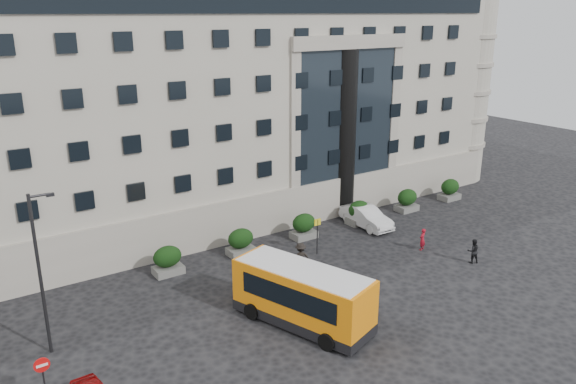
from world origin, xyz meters
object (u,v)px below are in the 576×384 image
object	(u,v)px
hedge_b	(241,242)
pedestrian_a	(422,239)
hedge_f	(450,189)
street_lamp	(41,269)
hedge_c	(304,226)
hedge_d	(359,212)
no_entry_sign	(43,372)
hedge_e	(407,200)
pedestrian_c	(301,258)
minibus	(303,294)
pedestrian_b	(473,251)
hedge_a	(168,260)
bus_stop_sign	(317,230)
white_taxi	(366,217)

from	to	relation	value
hedge_b	pedestrian_a	bearing A→B (deg)	-30.37
hedge_f	street_lamp	distance (m)	34.45
hedge_c	hedge_d	distance (m)	5.20
street_lamp	no_entry_sign	xyz separation A→B (m)	(-1.06, -4.04, -2.72)
hedge_e	pedestrian_a	distance (m)	7.96
hedge_e	hedge_f	bearing A→B (deg)	0.00
no_entry_sign	pedestrian_c	world-z (taller)	no_entry_sign
pedestrian_a	pedestrian_c	bearing A→B (deg)	-30.85
no_entry_sign	minibus	world-z (taller)	minibus
hedge_b	hedge_f	world-z (taller)	same
hedge_f	no_entry_sign	distance (m)	36.11
hedge_f	pedestrian_c	world-z (taller)	pedestrian_c
pedestrian_a	pedestrian_b	distance (m)	3.50
pedestrian_c	hedge_d	bearing A→B (deg)	-138.04
hedge_a	no_entry_sign	xyz separation A→B (m)	(-9.00, -8.84, 0.72)
hedge_f	pedestrian_a	distance (m)	11.89
hedge_e	minibus	distance (m)	19.70
hedge_b	hedge_d	bearing A→B (deg)	0.00
hedge_a	pedestrian_a	distance (m)	17.09
bus_stop_sign	hedge_c	bearing A→B (deg)	72.18
hedge_d	street_lamp	world-z (taller)	street_lamp
hedge_c	minibus	world-z (taller)	minibus
hedge_b	hedge_c	bearing A→B (deg)	0.00
hedge_d	pedestrian_a	world-z (taller)	hedge_d
bus_stop_sign	pedestrian_a	bearing A→B (deg)	-28.47
hedge_b	no_entry_sign	bearing A→B (deg)	-148.10
hedge_e	hedge_b	bearing A→B (deg)	180.00
white_taxi	hedge_b	bearing A→B (deg)	177.17
hedge_e	white_taxi	size ratio (longest dim) A/B	0.39
no_entry_sign	bus_stop_sign	bearing A→B (deg)	18.08
hedge_c	minibus	size ratio (longest dim) A/B	0.23
hedge_f	bus_stop_sign	world-z (taller)	bus_stop_sign
no_entry_sign	pedestrian_c	xyz separation A→B (m)	(16.00, 4.44, -0.68)
bus_stop_sign	white_taxi	bearing A→B (deg)	18.00
hedge_f	white_taxi	world-z (taller)	hedge_f
no_entry_sign	pedestrian_c	bearing A→B (deg)	15.53
street_lamp	pedestrian_c	distance (m)	15.33
no_entry_sign	white_taxi	xyz separation A→B (m)	(24.66, 8.04, -0.87)
minibus	pedestrian_c	xyz separation A→B (m)	(3.46, 5.07, -0.75)
hedge_d	white_taxi	size ratio (longest dim) A/B	0.39
street_lamp	hedge_a	bearing A→B (deg)	31.16
hedge_e	pedestrian_c	world-z (taller)	pedestrian_c
hedge_b	pedestrian_c	world-z (taller)	pedestrian_c
no_entry_sign	pedestrian_a	world-z (taller)	no_entry_sign
hedge_d	minibus	world-z (taller)	minibus
hedge_e	pedestrian_a	bearing A→B (deg)	-128.03
hedge_a	hedge_d	distance (m)	15.60
white_taxi	pedestrian_c	xyz separation A→B (m)	(-8.66, -3.59, 0.19)
hedge_d	minibus	bearing A→B (deg)	-141.90
hedge_c	hedge_e	world-z (taller)	same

